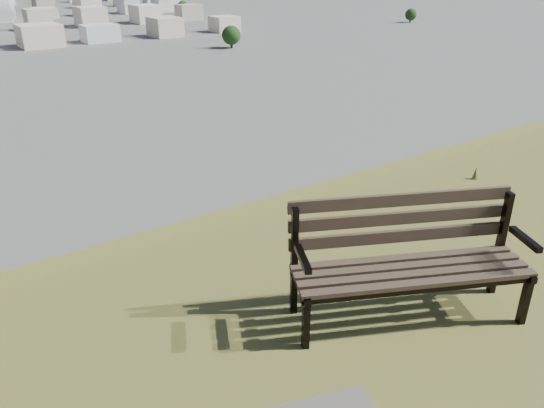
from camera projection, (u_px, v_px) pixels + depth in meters
park_bench at (408, 253)px, 4.34m from camera, size 2.00×1.37×1.01m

